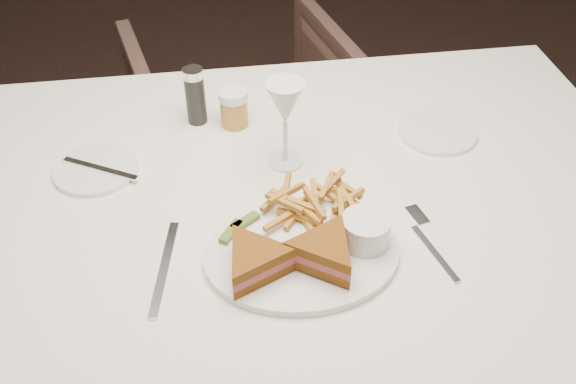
{
  "coord_description": "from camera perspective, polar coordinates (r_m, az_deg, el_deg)",
  "views": [
    {
      "loc": [
        0.11,
        -1.26,
        1.52
      ],
      "look_at": [
        0.27,
        -0.45,
        0.8
      ],
      "focal_mm": 40.0,
      "sensor_mm": 36.0,
      "label": 1
    }
  ],
  "objects": [
    {
      "name": "chair_far",
      "position": [
        2.08,
        -3.67,
        6.39
      ],
      "size": [
        0.75,
        0.71,
        0.68
      ],
      "primitive_type": "imported",
      "rotation": [
        0.0,
        0.0,
        3.3
      ],
      "color": "#4F3830",
      "rests_on": "ground"
    },
    {
      "name": "table_setting",
      "position": [
        1.09,
        0.29,
        -0.79
      ],
      "size": [
        0.84,
        0.64,
        0.18
      ],
      "color": "white",
      "rests_on": "table"
    },
    {
      "name": "table",
      "position": [
        1.44,
        -0.4,
        -11.59
      ],
      "size": [
        1.45,
        1.01,
        0.75
      ],
      "primitive_type": "cube",
      "rotation": [
        0.0,
        0.0,
        -0.05
      ],
      "color": "white",
      "rests_on": "ground"
    },
    {
      "name": "ground",
      "position": [
        1.97,
        -10.59,
        -10.25
      ],
      "size": [
        5.0,
        5.0,
        0.0
      ],
      "primitive_type": "plane",
      "color": "black",
      "rests_on": "ground"
    }
  ]
}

